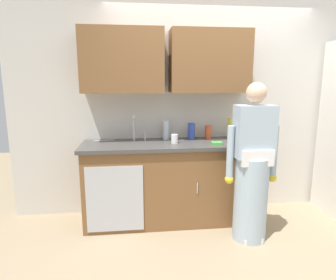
{
  "coord_description": "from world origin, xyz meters",
  "views": [
    {
      "loc": [
        -0.93,
        -2.57,
        1.62
      ],
      "look_at": [
        -0.57,
        0.55,
        1.0
      ],
      "focal_mm": 31.42,
      "sensor_mm": 36.0,
      "label": 1
    }
  ],
  "objects_px": {
    "sponge": "(217,143)",
    "sink": "(137,144)",
    "bottle_dish_liquid": "(166,130)",
    "person_at_sink": "(252,175)",
    "bottle_water_short": "(230,128)",
    "knife_on_counter": "(104,140)",
    "bottle_cleaner_spray": "(208,132)",
    "cup_by_sink": "(174,139)",
    "bottle_water_tall": "(191,131)"
  },
  "relations": [
    {
      "from": "person_at_sink",
      "to": "bottle_dish_liquid",
      "type": "distance_m",
      "value": 1.14
    },
    {
      "from": "bottle_dish_liquid",
      "to": "sink",
      "type": "bearing_deg",
      "value": -152.08
    },
    {
      "from": "sponge",
      "to": "bottle_dish_liquid",
      "type": "bearing_deg",
      "value": 145.51
    },
    {
      "from": "sink",
      "to": "bottle_water_tall",
      "type": "xyz_separation_m",
      "value": [
        0.65,
        0.17,
        0.11
      ]
    },
    {
      "from": "bottle_dish_liquid",
      "to": "cup_by_sink",
      "type": "relative_size",
      "value": 2.27
    },
    {
      "from": "person_at_sink",
      "to": "knife_on_counter",
      "type": "distance_m",
      "value": 1.73
    },
    {
      "from": "bottle_cleaner_spray",
      "to": "cup_by_sink",
      "type": "bearing_deg",
      "value": -152.17
    },
    {
      "from": "bottle_dish_liquid",
      "to": "knife_on_counter",
      "type": "distance_m",
      "value": 0.75
    },
    {
      "from": "bottle_water_tall",
      "to": "cup_by_sink",
      "type": "height_order",
      "value": "bottle_water_tall"
    },
    {
      "from": "person_at_sink",
      "to": "cup_by_sink",
      "type": "xyz_separation_m",
      "value": [
        -0.73,
        0.49,
        0.3
      ]
    },
    {
      "from": "sink",
      "to": "knife_on_counter",
      "type": "distance_m",
      "value": 0.44
    },
    {
      "from": "bottle_dish_liquid",
      "to": "bottle_cleaner_spray",
      "type": "relative_size",
      "value": 1.44
    },
    {
      "from": "bottle_water_short",
      "to": "person_at_sink",
      "type": "bearing_deg",
      "value": -89.69
    },
    {
      "from": "sink",
      "to": "person_at_sink",
      "type": "xyz_separation_m",
      "value": [
        1.15,
        -0.54,
        -0.23
      ]
    },
    {
      "from": "bottle_water_short",
      "to": "knife_on_counter",
      "type": "bearing_deg",
      "value": 178.92
    },
    {
      "from": "person_at_sink",
      "to": "bottle_dish_liquid",
      "type": "height_order",
      "value": "person_at_sink"
    },
    {
      "from": "bottle_cleaner_spray",
      "to": "sink",
      "type": "bearing_deg",
      "value": -168.02
    },
    {
      "from": "bottle_dish_liquid",
      "to": "sponge",
      "type": "relative_size",
      "value": 2.12
    },
    {
      "from": "knife_on_counter",
      "to": "sponge",
      "type": "xyz_separation_m",
      "value": [
        1.26,
        -0.38,
        0.01
      ]
    },
    {
      "from": "bottle_cleaner_spray",
      "to": "sponge",
      "type": "relative_size",
      "value": 1.47
    },
    {
      "from": "bottle_water_tall",
      "to": "bottle_water_short",
      "type": "distance_m",
      "value": 0.49
    },
    {
      "from": "person_at_sink",
      "to": "bottle_water_tall",
      "type": "xyz_separation_m",
      "value": [
        -0.49,
        0.7,
        0.35
      ]
    },
    {
      "from": "sink",
      "to": "sponge",
      "type": "height_order",
      "value": "sink"
    },
    {
      "from": "sink",
      "to": "bottle_dish_liquid",
      "type": "xyz_separation_m",
      "value": [
        0.34,
        0.18,
        0.13
      ]
    },
    {
      "from": "bottle_cleaner_spray",
      "to": "bottle_water_tall",
      "type": "bearing_deg",
      "value": -175.17
    },
    {
      "from": "bottle_water_short",
      "to": "sponge",
      "type": "height_order",
      "value": "bottle_water_short"
    },
    {
      "from": "bottle_dish_liquid",
      "to": "bottle_water_short",
      "type": "distance_m",
      "value": 0.8
    },
    {
      "from": "sponge",
      "to": "sink",
      "type": "bearing_deg",
      "value": 168.36
    },
    {
      "from": "person_at_sink",
      "to": "sponge",
      "type": "distance_m",
      "value": 0.52
    },
    {
      "from": "sink",
      "to": "bottle_cleaner_spray",
      "type": "bearing_deg",
      "value": 11.98
    },
    {
      "from": "bottle_water_tall",
      "to": "bottle_water_short",
      "type": "bearing_deg",
      "value": 0.93
    },
    {
      "from": "bottle_dish_liquid",
      "to": "sponge",
      "type": "height_order",
      "value": "bottle_dish_liquid"
    },
    {
      "from": "bottle_water_tall",
      "to": "sponge",
      "type": "distance_m",
      "value": 0.42
    },
    {
      "from": "sink",
      "to": "cup_by_sink",
      "type": "xyz_separation_m",
      "value": [
        0.42,
        -0.05,
        0.07
      ]
    },
    {
      "from": "person_at_sink",
      "to": "bottle_water_tall",
      "type": "distance_m",
      "value": 0.93
    },
    {
      "from": "bottle_dish_liquid",
      "to": "bottle_water_short",
      "type": "bearing_deg",
      "value": -0.66
    },
    {
      "from": "bottle_cleaner_spray",
      "to": "cup_by_sink",
      "type": "relative_size",
      "value": 1.58
    },
    {
      "from": "sink",
      "to": "knife_on_counter",
      "type": "height_order",
      "value": "sink"
    },
    {
      "from": "bottle_water_tall",
      "to": "bottle_cleaner_spray",
      "type": "bearing_deg",
      "value": 4.83
    },
    {
      "from": "cup_by_sink",
      "to": "knife_on_counter",
      "type": "bearing_deg",
      "value": 162.53
    },
    {
      "from": "bottle_water_tall",
      "to": "cup_by_sink",
      "type": "bearing_deg",
      "value": -137.14
    },
    {
      "from": "bottle_water_tall",
      "to": "knife_on_counter",
      "type": "height_order",
      "value": "bottle_water_tall"
    },
    {
      "from": "bottle_dish_liquid",
      "to": "bottle_water_short",
      "type": "relative_size",
      "value": 0.94
    },
    {
      "from": "bottle_dish_liquid",
      "to": "bottle_water_tall",
      "type": "bearing_deg",
      "value": -3.17
    },
    {
      "from": "knife_on_counter",
      "to": "bottle_water_short",
      "type": "bearing_deg",
      "value": -6.86
    },
    {
      "from": "sink",
      "to": "bottle_cleaner_spray",
      "type": "height_order",
      "value": "sink"
    },
    {
      "from": "person_at_sink",
      "to": "bottle_water_short",
      "type": "distance_m",
      "value": 0.8
    },
    {
      "from": "knife_on_counter",
      "to": "person_at_sink",
      "type": "bearing_deg",
      "value": -31.5
    },
    {
      "from": "bottle_water_short",
      "to": "sponge",
      "type": "relative_size",
      "value": 2.24
    },
    {
      "from": "bottle_water_tall",
      "to": "sink",
      "type": "bearing_deg",
      "value": -165.77
    }
  ]
}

